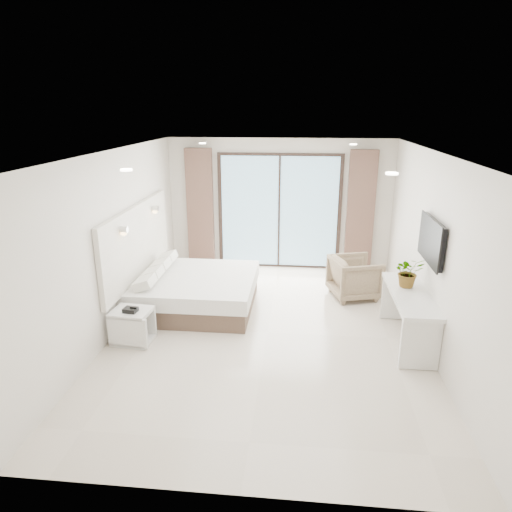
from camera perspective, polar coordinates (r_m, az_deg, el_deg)
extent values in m
plane|color=beige|center=(7.07, 1.44, -9.53)|extent=(6.20, 6.20, 0.00)
cube|color=silver|center=(9.56, 2.94, 6.43)|extent=(4.60, 0.02, 2.70)
cube|color=silver|center=(3.72, -2.16, -13.11)|extent=(4.60, 0.02, 2.70)
cube|color=silver|center=(7.10, -17.33, 1.49)|extent=(0.02, 6.20, 2.70)
cube|color=silver|center=(6.79, 21.26, 0.35)|extent=(0.02, 6.20, 2.70)
cube|color=white|center=(6.29, 1.64, 12.83)|extent=(4.60, 6.20, 0.02)
cube|color=white|center=(7.86, -14.60, 1.80)|extent=(0.08, 3.00, 1.20)
cube|color=black|center=(6.66, 21.20, 1.81)|extent=(0.06, 1.00, 0.58)
cube|color=black|center=(6.65, 20.87, 1.83)|extent=(0.02, 1.04, 0.62)
cube|color=black|center=(9.56, 2.92, 5.51)|extent=(2.56, 0.04, 2.42)
cube|color=#97D1F3|center=(9.53, 2.91, 5.47)|extent=(2.40, 0.01, 2.30)
cube|color=brown|center=(9.66, -6.99, 5.84)|extent=(0.55, 0.14, 2.50)
cube|color=brown|center=(9.50, 12.91, 5.32)|extent=(0.55, 0.14, 2.50)
cylinder|color=white|center=(4.82, -15.90, 10.31)|extent=(0.12, 0.12, 0.02)
cylinder|color=white|center=(4.57, 16.63, 9.85)|extent=(0.12, 0.12, 0.02)
cylinder|color=white|center=(8.26, -6.71, 13.83)|extent=(0.12, 0.12, 0.02)
cylinder|color=white|center=(8.11, 12.07, 13.49)|extent=(0.12, 0.12, 0.02)
cube|color=brown|center=(7.92, -7.49, -5.29)|extent=(1.92, 1.82, 0.31)
cube|color=white|center=(7.82, -7.57, -3.42)|extent=(2.00, 1.90, 0.25)
cube|color=white|center=(7.37, -13.72, -3.53)|extent=(0.28, 0.38, 0.14)
cube|color=white|center=(7.73, -12.74, -2.41)|extent=(0.28, 0.38, 0.14)
cube|color=white|center=(8.11, -11.82, -1.38)|extent=(0.28, 0.38, 0.14)
cube|color=white|center=(8.48, -11.01, -0.46)|extent=(0.28, 0.38, 0.14)
cube|color=silver|center=(6.84, -15.34, -6.74)|extent=(0.59, 0.50, 0.05)
cube|color=silver|center=(7.04, -15.03, -10.06)|extent=(0.59, 0.50, 0.05)
cube|color=silver|center=(6.77, -15.77, -9.19)|extent=(0.55, 0.10, 0.45)
cube|color=silver|center=(7.11, -14.62, -7.76)|extent=(0.55, 0.10, 0.45)
cube|color=black|center=(6.77, -15.41, -6.52)|extent=(0.21, 0.17, 0.06)
cube|color=silver|center=(6.86, 18.74, -4.62)|extent=(0.52, 1.68, 0.06)
cube|color=silver|center=(6.36, 19.84, -10.44)|extent=(0.50, 0.06, 0.71)
cube|color=silver|center=(7.69, 17.28, -5.12)|extent=(0.50, 0.06, 0.71)
imported|color=#33662D|center=(7.01, 18.49, -2.28)|extent=(0.47, 0.51, 0.36)
imported|color=#938660|center=(8.37, 12.23, -2.39)|extent=(0.93, 0.97, 0.81)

